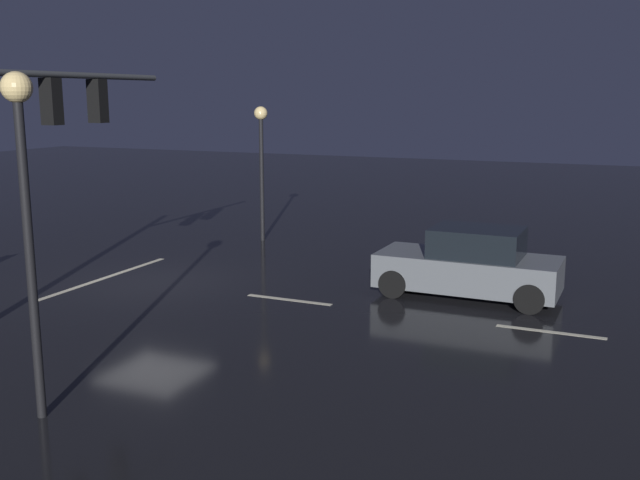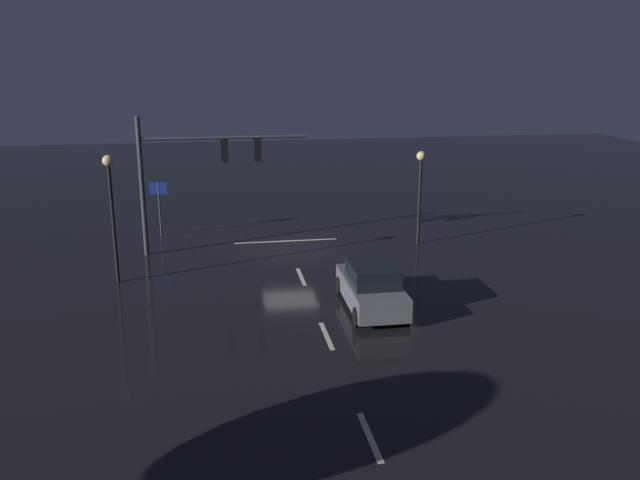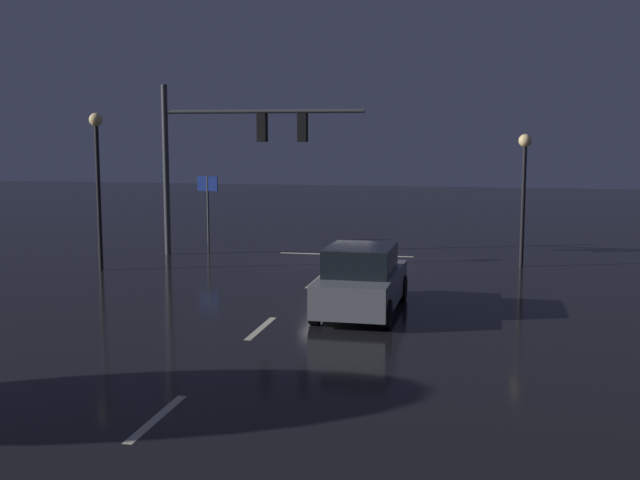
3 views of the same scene
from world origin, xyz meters
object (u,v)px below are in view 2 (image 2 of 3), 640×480
street_lamp_right_kerb (111,195)px  traffic_signal_assembly (197,163)px  car_approaching (372,287)px  route_sign (159,197)px  street_lamp_left_kerb (420,178)px

street_lamp_right_kerb → traffic_signal_assembly: bearing=-131.4°
traffic_signal_assembly → car_approaching: traffic_signal_assembly is taller
car_approaching → route_sign: 13.92m
car_approaching → street_lamp_right_kerb: bearing=-25.4°
route_sign → traffic_signal_assembly: bearing=122.0°
street_lamp_right_kerb → street_lamp_left_kerb: bearing=-165.6°
car_approaching → route_sign: bearing=-54.4°
traffic_signal_assembly → route_sign: size_ratio=2.68×
traffic_signal_assembly → route_sign: traffic_signal_assembly is taller
traffic_signal_assembly → street_lamp_right_kerb: (3.25, 3.69, -0.55)m
street_lamp_left_kerb → route_sign: size_ratio=1.60×
route_sign → street_lamp_right_kerb: bearing=79.4°
car_approaching → street_lamp_left_kerb: size_ratio=0.99×
traffic_signal_assembly → car_approaching: size_ratio=1.70×
route_sign → street_lamp_left_kerb: bearing=164.7°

